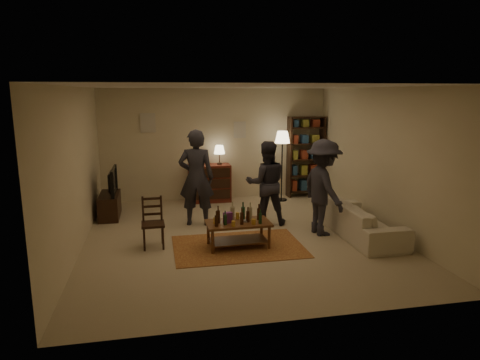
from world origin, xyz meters
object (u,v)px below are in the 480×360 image
object	(u,v)px
dresser	(210,182)
person_left	(196,178)
person_right	(266,183)
coffee_table	(238,225)
dining_chair	(153,221)
bookshelf	(305,156)
person_by_sofa	(323,188)
tv_stand	(110,199)
sofa	(362,220)
floor_lamp	(282,142)

from	to	relation	value
dresser	person_left	world-z (taller)	person_left
person_left	person_right	size ratio (longest dim) A/B	1.14
coffee_table	dining_chair	xyz separation A→B (m)	(-1.42, 0.32, 0.06)
person_left	person_right	world-z (taller)	person_left
coffee_table	person_right	size ratio (longest dim) A/B	0.66
coffee_table	person_right	world-z (taller)	person_right
bookshelf	person_by_sofa	world-z (taller)	bookshelf
tv_stand	dresser	world-z (taller)	dresser
person_right	dining_chair	bearing A→B (deg)	26.86
dresser	coffee_table	bearing A→B (deg)	-88.97
person_left	person_by_sofa	size ratio (longest dim) A/B	1.08
coffee_table	bookshelf	xyz separation A→B (m)	(2.38, 3.28, 0.64)
sofa	coffee_table	bearing A→B (deg)	92.42
tv_stand	coffee_table	bearing A→B (deg)	-44.85
bookshelf	person_by_sofa	xyz separation A→B (m)	(-0.70, -2.90, -0.15)
tv_stand	sofa	distance (m)	5.14
bookshelf	sofa	size ratio (longest dim) A/B	0.97
dining_chair	dresser	world-z (taller)	dresser
floor_lamp	person_by_sofa	bearing A→B (deg)	-89.81
person_by_sofa	tv_stand	bearing A→B (deg)	56.06
bookshelf	person_by_sofa	bearing A→B (deg)	-103.65
coffee_table	person_right	distance (m)	1.49
floor_lamp	person_by_sofa	size ratio (longest dim) A/B	0.96
person_by_sofa	bookshelf	bearing A→B (deg)	-21.85
floor_lamp	person_right	xyz separation A→B (m)	(-0.86, -1.77, -0.60)
coffee_table	dining_chair	distance (m)	1.46
person_left	person_by_sofa	xyz separation A→B (m)	(2.23, -1.04, -0.07)
dining_chair	person_left	size ratio (longest dim) A/B	0.46
dining_chair	person_by_sofa	distance (m)	3.12
dresser	sofa	world-z (taller)	dresser
coffee_table	bookshelf	bearing A→B (deg)	54.02
coffee_table	person_by_sofa	size ratio (longest dim) A/B	0.62
tv_stand	dresser	bearing A→B (deg)	22.07
tv_stand	person_by_sofa	distance (m)	4.45
bookshelf	person_right	world-z (taller)	bookshelf
dining_chair	dresser	bearing A→B (deg)	63.40
dining_chair	bookshelf	distance (m)	4.85
person_right	dresser	bearing A→B (deg)	-61.19
coffee_table	person_by_sofa	world-z (taller)	person_by_sofa
dining_chair	sofa	xyz separation A→B (m)	(3.75, -0.22, -0.15)
dining_chair	person_right	xyz separation A→B (m)	(2.22, 0.86, 0.38)
dresser	bookshelf	bearing A→B (deg)	1.57
tv_stand	sofa	bearing A→B (deg)	-25.34
dresser	bookshelf	distance (m)	2.50
tv_stand	sofa	size ratio (longest dim) A/B	0.51
coffee_table	person_left	world-z (taller)	person_left
floor_lamp	person_by_sofa	distance (m)	2.63
coffee_table	dresser	world-z (taller)	dresser
bookshelf	floor_lamp	xyz separation A→B (m)	(-0.71, -0.33, 0.40)
dining_chair	person_by_sofa	bearing A→B (deg)	-0.41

